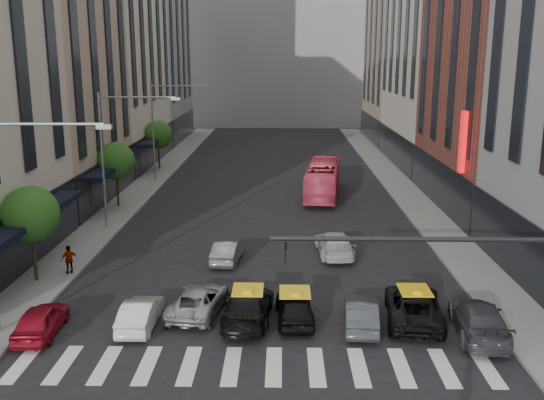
{
  "coord_description": "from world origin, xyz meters",
  "views": [
    {
      "loc": [
        0.9,
        -19.28,
        11.37
      ],
      "look_at": [
        0.35,
        11.88,
        4.0
      ],
      "focal_mm": 40.0,
      "sensor_mm": 36.0,
      "label": 1
    }
  ],
  "objects_px": {
    "taxi_left": "(248,306)",
    "bus": "(323,179)",
    "car_white_front": "(140,313)",
    "streetlamp_near": "(8,198)",
    "streetlamp_mid": "(116,143)",
    "taxi_center": "(295,307)",
    "streetlamp_far": "(163,119)",
    "pedestrian_far": "(69,260)",
    "car_red": "(41,320)"
  },
  "relations": [
    {
      "from": "taxi_center",
      "to": "pedestrian_far",
      "type": "height_order",
      "value": "pedestrian_far"
    },
    {
      "from": "car_red",
      "to": "taxi_left",
      "type": "height_order",
      "value": "taxi_left"
    },
    {
      "from": "car_red",
      "to": "bus",
      "type": "height_order",
      "value": "bus"
    },
    {
      "from": "streetlamp_mid",
      "to": "car_red",
      "type": "relative_size",
      "value": 2.36
    },
    {
      "from": "streetlamp_far",
      "to": "taxi_left",
      "type": "xyz_separation_m",
      "value": [
        9.45,
        -30.47,
        -5.18
      ]
    },
    {
      "from": "streetlamp_near",
      "to": "pedestrian_far",
      "type": "height_order",
      "value": "streetlamp_near"
    },
    {
      "from": "car_red",
      "to": "pedestrian_far",
      "type": "distance_m",
      "value": 7.11
    },
    {
      "from": "streetlamp_far",
      "to": "streetlamp_mid",
      "type": "bearing_deg",
      "value": -90.0
    },
    {
      "from": "streetlamp_far",
      "to": "taxi_left",
      "type": "height_order",
      "value": "streetlamp_far"
    },
    {
      "from": "streetlamp_near",
      "to": "car_white_front",
      "type": "xyz_separation_m",
      "value": [
        4.84,
        0.83,
        -5.28
      ]
    },
    {
      "from": "streetlamp_near",
      "to": "taxi_left",
      "type": "relative_size",
      "value": 1.81
    },
    {
      "from": "streetlamp_mid",
      "to": "taxi_center",
      "type": "distance_m",
      "value": 19.21
    },
    {
      "from": "streetlamp_near",
      "to": "streetlamp_mid",
      "type": "xyz_separation_m",
      "value": [
        0.0,
        16.0,
        0.0
      ]
    },
    {
      "from": "pedestrian_far",
      "to": "taxi_center",
      "type": "bearing_deg",
      "value": 120.73
    },
    {
      "from": "streetlamp_mid",
      "to": "bus",
      "type": "height_order",
      "value": "streetlamp_mid"
    },
    {
      "from": "car_white_front",
      "to": "pedestrian_far",
      "type": "distance_m",
      "value": 8.1
    },
    {
      "from": "bus",
      "to": "pedestrian_far",
      "type": "height_order",
      "value": "bus"
    },
    {
      "from": "car_red",
      "to": "pedestrian_far",
      "type": "xyz_separation_m",
      "value": [
        -1.21,
        7.0,
        0.26
      ]
    },
    {
      "from": "streetlamp_mid",
      "to": "pedestrian_far",
      "type": "height_order",
      "value": "streetlamp_mid"
    },
    {
      "from": "car_red",
      "to": "car_white_front",
      "type": "xyz_separation_m",
      "value": [
        4.0,
        0.8,
        -0.03
      ]
    },
    {
      "from": "taxi_left",
      "to": "streetlamp_far",
      "type": "bearing_deg",
      "value": -69.62
    },
    {
      "from": "car_red",
      "to": "bus",
      "type": "bearing_deg",
      "value": -120.23
    },
    {
      "from": "streetlamp_mid",
      "to": "taxi_center",
      "type": "xyz_separation_m",
      "value": [
        11.51,
        -14.47,
        -5.23
      ]
    },
    {
      "from": "car_red",
      "to": "taxi_center",
      "type": "height_order",
      "value": "taxi_center"
    },
    {
      "from": "car_white_front",
      "to": "streetlamp_near",
      "type": "bearing_deg",
      "value": 10.44
    },
    {
      "from": "pedestrian_far",
      "to": "streetlamp_far",
      "type": "bearing_deg",
      "value": -125.24
    },
    {
      "from": "car_white_front",
      "to": "taxi_left",
      "type": "bearing_deg",
      "value": -170.79
    },
    {
      "from": "car_red",
      "to": "car_white_front",
      "type": "bearing_deg",
      "value": -171.74
    },
    {
      "from": "streetlamp_mid",
      "to": "taxi_left",
      "type": "xyz_separation_m",
      "value": [
        9.45,
        -14.47,
        -5.18
      ]
    },
    {
      "from": "bus",
      "to": "streetlamp_far",
      "type": "bearing_deg",
      "value": -14.96
    },
    {
      "from": "car_white_front",
      "to": "pedestrian_far",
      "type": "height_order",
      "value": "pedestrian_far"
    },
    {
      "from": "streetlamp_far",
      "to": "car_white_front",
      "type": "xyz_separation_m",
      "value": [
        4.84,
        -31.17,
        -5.28
      ]
    },
    {
      "from": "streetlamp_near",
      "to": "car_red",
      "type": "bearing_deg",
      "value": 2.06
    },
    {
      "from": "car_white_front",
      "to": "taxi_left",
      "type": "height_order",
      "value": "taxi_left"
    },
    {
      "from": "taxi_left",
      "to": "bus",
      "type": "bearing_deg",
      "value": -97.94
    },
    {
      "from": "taxi_left",
      "to": "taxi_center",
      "type": "xyz_separation_m",
      "value": [
        2.06,
        0.01,
        -0.05
      ]
    },
    {
      "from": "taxi_center",
      "to": "car_white_front",
      "type": "bearing_deg",
      "value": 3.15
    },
    {
      "from": "taxi_left",
      "to": "pedestrian_far",
      "type": "bearing_deg",
      "value": -26.15
    },
    {
      "from": "taxi_center",
      "to": "pedestrian_far",
      "type": "bearing_deg",
      "value": -27.7
    },
    {
      "from": "streetlamp_mid",
      "to": "pedestrian_far",
      "type": "relative_size",
      "value": 5.92
    },
    {
      "from": "streetlamp_near",
      "to": "streetlamp_far",
      "type": "distance_m",
      "value": 32.0
    },
    {
      "from": "streetlamp_near",
      "to": "streetlamp_mid",
      "type": "bearing_deg",
      "value": 90.0
    },
    {
      "from": "taxi_left",
      "to": "car_white_front",
      "type": "bearing_deg",
      "value": 11.7
    },
    {
      "from": "streetlamp_near",
      "to": "taxi_center",
      "type": "relative_size",
      "value": 2.27
    },
    {
      "from": "car_red",
      "to": "taxi_center",
      "type": "distance_m",
      "value": 10.77
    },
    {
      "from": "car_white_front",
      "to": "bus",
      "type": "height_order",
      "value": "bus"
    },
    {
      "from": "streetlamp_far",
      "to": "car_red",
      "type": "height_order",
      "value": "streetlamp_far"
    },
    {
      "from": "streetlamp_mid",
      "to": "bus",
      "type": "relative_size",
      "value": 0.87
    },
    {
      "from": "streetlamp_mid",
      "to": "streetlamp_far",
      "type": "bearing_deg",
      "value": 90.0
    },
    {
      "from": "bus",
      "to": "car_red",
      "type": "bearing_deg",
      "value": 69.62
    }
  ]
}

